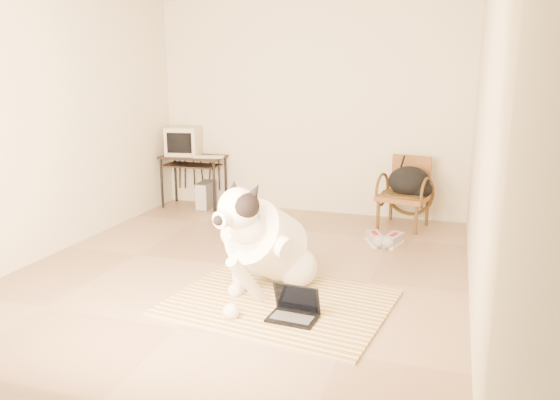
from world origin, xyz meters
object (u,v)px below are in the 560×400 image
at_px(laptop, 294,310).
at_px(dog, 266,244).
at_px(rattan_chair, 405,192).
at_px(computer_desk, 193,163).
at_px(backpack, 411,183).
at_px(crt_monitor, 184,141).
at_px(pc_tower, 206,195).

bearing_deg(laptop, dog, 128.60).
bearing_deg(dog, rattan_chair, 68.34).
xyz_separation_m(computer_desk, backpack, (2.87, -0.14, -0.06)).
relative_size(dog, backpack, 2.75).
bearing_deg(rattan_chair, dog, -111.66).
xyz_separation_m(dog, crt_monitor, (-2.03, 2.46, 0.48)).
bearing_deg(computer_desk, backpack, -2.86).
relative_size(rattan_chair, backpack, 1.61).
relative_size(laptop, computer_desk, 0.45).
bearing_deg(computer_desk, pc_tower, -4.61).
relative_size(pc_tower, rattan_chair, 0.47).
bearing_deg(pc_tower, backpack, -2.75).
bearing_deg(laptop, rattan_chair, 79.23).
height_order(laptop, crt_monitor, crt_monitor).
bearing_deg(pc_tower, rattan_chair, -1.82).
xyz_separation_m(laptop, rattan_chair, (0.53, 2.80, 0.33)).
height_order(rattan_chair, backpack, rattan_chair).
distance_m(dog, rattan_chair, 2.49).
height_order(dog, laptop, dog).
relative_size(computer_desk, rattan_chair, 1.02).
bearing_deg(rattan_chair, laptop, -100.77).
bearing_deg(dog, computer_desk, 127.97).
bearing_deg(laptop, computer_desk, 128.07).
height_order(pc_tower, backpack, backpack).
distance_m(computer_desk, pc_tower, 0.46).
relative_size(crt_monitor, backpack, 0.94).
bearing_deg(backpack, crt_monitor, 176.45).
height_order(dog, rattan_chair, dog).
bearing_deg(laptop, pc_tower, 125.94).
bearing_deg(pc_tower, computer_desk, 175.39).
distance_m(pc_tower, backpack, 2.71).
bearing_deg(backpack, pc_tower, 177.25).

